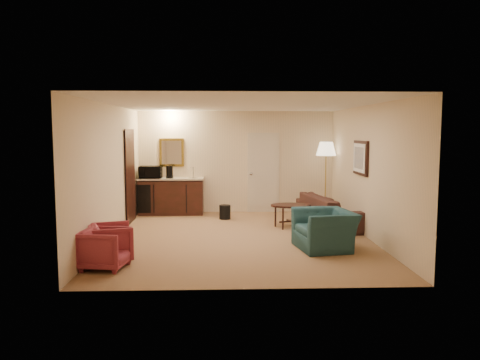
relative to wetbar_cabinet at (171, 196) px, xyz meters
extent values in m
plane|color=#926D4A|center=(1.65, -2.72, -0.46)|extent=(6.00, 6.00, 0.00)
cube|color=beige|center=(1.65, 0.28, 0.84)|extent=(5.00, 0.02, 2.60)
cube|color=beige|center=(-0.85, -2.72, 0.84)|extent=(0.02, 6.00, 2.60)
cube|color=beige|center=(4.15, -2.72, 0.84)|extent=(0.02, 6.00, 2.60)
cube|color=white|center=(1.65, -2.72, 2.14)|extent=(5.00, 6.00, 0.02)
cube|color=beige|center=(2.35, 0.25, 0.56)|extent=(0.82, 0.06, 2.05)
cube|color=black|center=(-0.82, -1.02, 0.59)|extent=(0.06, 0.98, 2.10)
cube|color=gold|center=(0.00, 0.25, 1.09)|extent=(0.62, 0.04, 0.72)
cube|color=black|center=(4.11, -2.32, 1.09)|extent=(0.06, 0.90, 0.70)
cube|color=#3A1612|center=(0.00, 0.00, 0.00)|extent=(1.64, 0.58, 0.92)
imported|color=black|center=(3.71, -1.54, -0.02)|extent=(1.02, 2.34, 0.88)
imported|color=#204B50|center=(3.12, -3.62, 0.00)|extent=(0.86, 1.16, 0.93)
imported|color=#9C333E|center=(-0.50, -4.70, -0.12)|extent=(0.70, 0.74, 0.68)
imported|color=#9C333E|center=(-0.50, -4.32, -0.12)|extent=(0.79, 0.82, 0.68)
cube|color=black|center=(2.78, -1.72, -0.21)|extent=(1.02, 0.86, 0.50)
cube|color=gold|center=(3.85, -0.32, 0.46)|extent=(0.58, 0.58, 1.84)
cylinder|color=black|center=(1.35, -0.72, -0.29)|extent=(0.33, 0.33, 0.34)
imported|color=black|center=(-0.50, -0.07, 0.65)|extent=(0.55, 0.31, 0.37)
cylinder|color=black|center=(-0.03, -0.06, 0.62)|extent=(0.21, 0.21, 0.31)
camera|label=1|loc=(1.30, -11.75, 1.64)|focal=35.00mm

